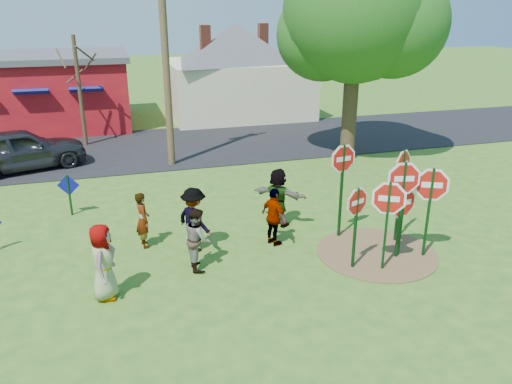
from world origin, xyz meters
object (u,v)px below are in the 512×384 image
at_px(stop_sign_c, 403,189).
at_px(suv, 20,149).
at_px(stop_sign_b, 343,168).
at_px(stop_sign_a, 388,207).
at_px(leafy_tree, 359,17).
at_px(stop_sign_d, 402,173).
at_px(person_a, 103,262).
at_px(utility_pole, 165,42).
at_px(person_b, 143,220).

distance_m(stop_sign_c, suv, 15.18).
bearing_deg(stop_sign_b, stop_sign_a, -94.43).
xyz_separation_m(stop_sign_a, leafy_tree, (3.67, 9.17, 4.15)).
bearing_deg(suv, stop_sign_b, -151.97).
bearing_deg(leafy_tree, stop_sign_d, -107.66).
height_order(stop_sign_c, leafy_tree, leafy_tree).
relative_size(stop_sign_c, stop_sign_d, 0.99).
height_order(stop_sign_d, person_a, stop_sign_d).
distance_m(person_a, suv, 11.18).
xyz_separation_m(stop_sign_c, utility_pole, (-4.60, 9.98, 3.03)).
height_order(stop_sign_b, suv, stop_sign_b).
height_order(utility_pole, leafy_tree, utility_pole).
relative_size(stop_sign_c, utility_pole, 0.30).
xyz_separation_m(person_b, utility_pole, (1.74, 7.39, 4.19)).
bearing_deg(stop_sign_d, suv, 106.20).
relative_size(stop_sign_a, utility_pole, 0.26).
relative_size(stop_sign_b, stop_sign_d, 1.03).
height_order(stop_sign_a, utility_pole, utility_pole).
height_order(person_a, utility_pole, utility_pole).
height_order(stop_sign_c, stop_sign_d, stop_sign_d).
bearing_deg(person_b, person_a, 146.05).
bearing_deg(utility_pole, stop_sign_c, -65.23).
height_order(stop_sign_b, leafy_tree, leafy_tree).
height_order(stop_sign_d, leafy_tree, leafy_tree).
xyz_separation_m(person_a, utility_pole, (2.79, 9.80, 4.07)).
height_order(stop_sign_a, stop_sign_b, stop_sign_b).
height_order(person_b, suv, suv).
distance_m(stop_sign_c, utility_pole, 11.40).
relative_size(person_a, person_b, 1.14).
height_order(stop_sign_a, stop_sign_c, stop_sign_c).
xyz_separation_m(stop_sign_d, person_a, (-7.90, -0.70, -1.13)).
bearing_deg(utility_pole, leafy_tree, -9.54).
height_order(stop_sign_b, person_b, stop_sign_b).
xyz_separation_m(stop_sign_c, suv, (-10.49, 10.92, -1.06)).
relative_size(person_a, suv, 0.37).
relative_size(stop_sign_c, person_b, 1.77).
distance_m(person_a, utility_pole, 10.97).
relative_size(person_b, leafy_tree, 0.17).
distance_m(stop_sign_a, suv, 15.06).
bearing_deg(stop_sign_c, person_a, -167.17).
distance_m(stop_sign_a, person_b, 6.50).
xyz_separation_m(person_b, suv, (-4.15, 8.34, 0.09)).
distance_m(suv, utility_pole, 7.23).
relative_size(stop_sign_d, leafy_tree, 0.31).
bearing_deg(stop_sign_b, person_a, -178.53).
bearing_deg(person_a, stop_sign_c, -78.07).
xyz_separation_m(stop_sign_d, suv, (-11.00, 10.04, -1.15)).
bearing_deg(person_b, leafy_tree, -67.10).
relative_size(stop_sign_c, person_a, 1.54).
distance_m(stop_sign_b, person_b, 5.67).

